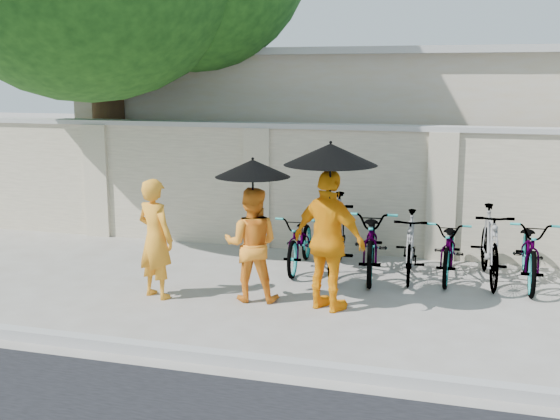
# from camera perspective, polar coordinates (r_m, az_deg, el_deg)

# --- Properties ---
(ground) EXTENTS (80.00, 80.00, 0.00)m
(ground) POSITION_cam_1_polar(r_m,az_deg,el_deg) (8.77, -1.85, -8.02)
(ground) COLOR #A5A19C
(kerb) EXTENTS (40.00, 0.16, 0.12)m
(kerb) POSITION_cam_1_polar(r_m,az_deg,el_deg) (7.26, -6.13, -11.69)
(kerb) COLOR #A3A3A2
(kerb) RESTS_ON ground
(compound_wall) EXTENTS (20.00, 0.30, 2.00)m
(compound_wall) POSITION_cam_1_polar(r_m,az_deg,el_deg) (11.35, 8.02, 1.42)
(compound_wall) COLOR beige
(compound_wall) RESTS_ON ground
(building_behind) EXTENTS (14.00, 6.00, 3.20)m
(building_behind) POSITION_cam_1_polar(r_m,az_deg,el_deg) (14.95, 14.06, 5.76)
(building_behind) COLOR #B8B2A9
(building_behind) RESTS_ON ground
(monk_left) EXTENTS (0.67, 0.56, 1.56)m
(monk_left) POSITION_cam_1_polar(r_m,az_deg,el_deg) (9.17, -10.09, -2.30)
(monk_left) COLOR orange
(monk_left) RESTS_ON ground
(monk_center) EXTENTS (0.79, 0.66, 1.47)m
(monk_center) POSITION_cam_1_polar(r_m,az_deg,el_deg) (8.92, -2.33, -2.80)
(monk_center) COLOR orange
(monk_center) RESTS_ON ground
(parasol_center) EXTENTS (0.94, 0.94, 1.00)m
(parasol_center) POSITION_cam_1_polar(r_m,az_deg,el_deg) (8.65, -2.24, 3.41)
(parasol_center) COLOR black
(parasol_center) RESTS_ON ground
(monk_right) EXTENTS (1.10, 0.80, 1.74)m
(monk_right) POSITION_cam_1_polar(r_m,az_deg,el_deg) (8.53, 4.01, -2.52)
(monk_right) COLOR #FF9D0D
(monk_right) RESTS_ON ground
(parasol_right) EXTENTS (1.11, 1.11, 1.08)m
(parasol_right) POSITION_cam_1_polar(r_m,az_deg,el_deg) (8.26, 4.13, 4.54)
(parasol_right) COLOR black
(parasol_right) RESTS_ON ground
(bike_0) EXTENTS (0.67, 1.66, 0.86)m
(bike_0) POSITION_cam_1_polar(r_m,az_deg,el_deg) (10.44, 1.69, -2.51)
(bike_0) COLOR gray
(bike_0) RESTS_ON ground
(bike_1) EXTENTS (0.71, 1.93, 1.14)m
(bike_1) POSITION_cam_1_polar(r_m,az_deg,el_deg) (10.31, 4.63, -1.92)
(bike_1) COLOR gray
(bike_1) RESTS_ON ground
(bike_2) EXTENTS (0.93, 2.02, 1.02)m
(bike_2) POSITION_cam_1_polar(r_m,az_deg,el_deg) (10.15, 7.52, -2.50)
(bike_2) COLOR gray
(bike_2) RESTS_ON ground
(bike_3) EXTENTS (0.55, 1.61, 0.95)m
(bike_3) POSITION_cam_1_polar(r_m,az_deg,el_deg) (10.11, 10.55, -2.85)
(bike_3) COLOR gray
(bike_3) RESTS_ON ground
(bike_4) EXTENTS (0.60, 1.68, 0.88)m
(bike_4) POSITION_cam_1_polar(r_m,az_deg,el_deg) (10.24, 13.64, -3.00)
(bike_4) COLOR gray
(bike_4) RESTS_ON ground
(bike_5) EXTENTS (0.70, 1.81, 1.06)m
(bike_5) POSITION_cam_1_polar(r_m,az_deg,el_deg) (10.17, 16.69, -2.74)
(bike_5) COLOR gray
(bike_5) RESTS_ON ground
(bike_6) EXTENTS (0.68, 1.85, 0.96)m
(bike_6) POSITION_cam_1_polar(r_m,az_deg,el_deg) (10.21, 19.70, -3.13)
(bike_6) COLOR gray
(bike_6) RESTS_ON ground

